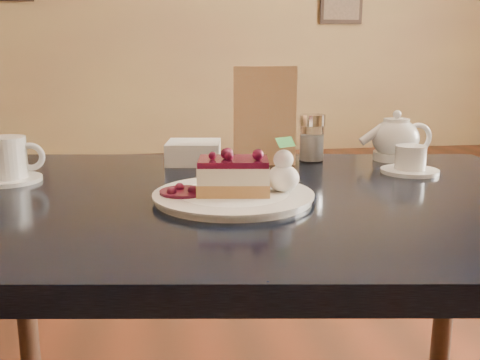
{
  "coord_description": "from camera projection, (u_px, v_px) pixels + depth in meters",
  "views": [
    {
      "loc": [
        -0.15,
        -0.59,
        0.96
      ],
      "look_at": [
        -0.03,
        0.19,
        0.78
      ],
      "focal_mm": 40.0,
      "sensor_mm": 36.0,
      "label": 1
    }
  ],
  "objects": [
    {
      "name": "berry_sauce",
      "position": [
        183.0,
        192.0,
        0.88
      ],
      "size": [
        0.08,
        0.08,
        0.01
      ],
      "primitive_type": "cylinder",
      "color": "#3A0D29",
      "rests_on": "dessert_plate"
    },
    {
      "name": "whipped_cream",
      "position": [
        283.0,
        178.0,
        0.89
      ],
      "size": [
        0.05,
        0.05,
        0.05
      ],
      "color": "white",
      "rests_on": "dessert_plate"
    },
    {
      "name": "dessert_plate",
      "position": [
        233.0,
        197.0,
        0.89
      ],
      "size": [
        0.26,
        0.26,
        0.01
      ],
      "primitive_type": "cylinder",
      "color": "white",
      "rests_on": "main_table"
    },
    {
      "name": "tea_set",
      "position": [
        398.0,
        144.0,
        1.21
      ],
      "size": [
        0.16,
        0.25,
        0.1
      ],
      "color": "white",
      "rests_on": "main_table"
    },
    {
      "name": "menu_card",
      "position": [
        265.0,
        116.0,
        1.18
      ],
      "size": [
        0.14,
        0.05,
        0.22
      ],
      "primitive_type": "cube",
      "rotation": [
        0.0,
        0.0,
        -0.16
      ],
      "color": "beige",
      "rests_on": "main_table"
    },
    {
      "name": "main_table",
      "position": [
        234.0,
        234.0,
        0.96
      ],
      "size": [
        1.28,
        0.96,
        0.73
      ],
      "rotation": [
        0.0,
        0.0,
        -0.16
      ],
      "color": "black",
      "rests_on": "ground"
    },
    {
      "name": "cheesecake_slice",
      "position": [
        233.0,
        176.0,
        0.88
      ],
      "size": [
        0.13,
        0.1,
        0.06
      ],
      "rotation": [
        0.0,
        0.0,
        -0.16
      ],
      "color": "tan",
      "rests_on": "dessert_plate"
    },
    {
      "name": "coffee_set",
      "position": [
        7.0,
        162.0,
        1.02
      ],
      "size": [
        0.14,
        0.13,
        0.09
      ],
      "color": "white",
      "rests_on": "main_table"
    },
    {
      "name": "napkin_stack",
      "position": [
        194.0,
        152.0,
        1.21
      ],
      "size": [
        0.13,
        0.13,
        0.05
      ],
      "primitive_type": "cube",
      "rotation": [
        0.0,
        0.0,
        -0.16
      ],
      "color": "white",
      "rests_on": "main_table"
    },
    {
      "name": "sugar_shaker",
      "position": [
        312.0,
        138.0,
        1.22
      ],
      "size": [
        0.06,
        0.06,
        0.11
      ],
      "color": "white",
      "rests_on": "main_table"
    }
  ]
}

